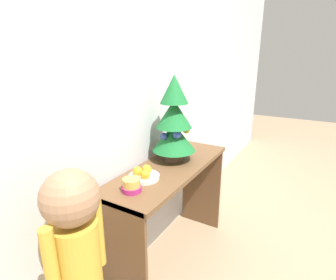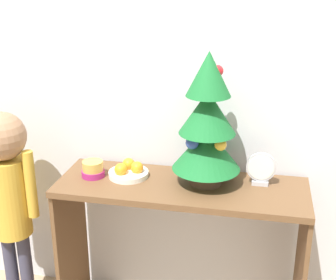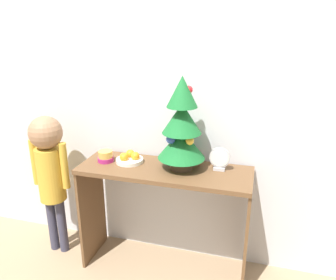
{
  "view_description": "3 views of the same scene",
  "coord_description": "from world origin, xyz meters",
  "px_view_note": "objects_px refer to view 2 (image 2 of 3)",
  "views": [
    {
      "loc": [
        -1.46,
        -0.64,
        1.5
      ],
      "look_at": [
        0.0,
        0.22,
        0.97
      ],
      "focal_mm": 28.0,
      "sensor_mm": 36.0,
      "label": 1
    },
    {
      "loc": [
        0.34,
        -1.71,
        1.73
      ],
      "look_at": [
        -0.06,
        0.19,
        1.01
      ],
      "focal_mm": 50.0,
      "sensor_mm": 36.0,
      "label": 2
    },
    {
      "loc": [
        0.57,
        -1.71,
        1.68
      ],
      "look_at": [
        0.02,
        0.23,
        0.99
      ],
      "focal_mm": 35.0,
      "sensor_mm": 36.0,
      "label": 3
    }
  ],
  "objects_px": {
    "singing_bowl": "(93,169)",
    "desk_clock": "(261,169)",
    "fruit_bowl": "(129,171)",
    "child_figure": "(8,183)",
    "mini_tree": "(207,124)"
  },
  "relations": [
    {
      "from": "singing_bowl",
      "to": "desk_clock",
      "type": "distance_m",
      "value": 0.79
    },
    {
      "from": "fruit_bowl",
      "to": "child_figure",
      "type": "distance_m",
      "value": 0.61
    },
    {
      "from": "desk_clock",
      "to": "fruit_bowl",
      "type": "bearing_deg",
      "value": -176.83
    },
    {
      "from": "mini_tree",
      "to": "fruit_bowl",
      "type": "bearing_deg",
      "value": 179.1
    },
    {
      "from": "desk_clock",
      "to": "child_figure",
      "type": "distance_m",
      "value": 1.23
    },
    {
      "from": "mini_tree",
      "to": "desk_clock",
      "type": "bearing_deg",
      "value": 9.21
    },
    {
      "from": "fruit_bowl",
      "to": "singing_bowl",
      "type": "height_order",
      "value": "singing_bowl"
    },
    {
      "from": "singing_bowl",
      "to": "desk_clock",
      "type": "xyz_separation_m",
      "value": [
        0.78,
        0.07,
        0.04
      ]
    },
    {
      "from": "fruit_bowl",
      "to": "desk_clock",
      "type": "xyz_separation_m",
      "value": [
        0.62,
        0.03,
        0.05
      ]
    },
    {
      "from": "fruit_bowl",
      "to": "singing_bowl",
      "type": "distance_m",
      "value": 0.17
    },
    {
      "from": "mini_tree",
      "to": "child_figure",
      "type": "height_order",
      "value": "mini_tree"
    },
    {
      "from": "mini_tree",
      "to": "fruit_bowl",
      "type": "xyz_separation_m",
      "value": [
        -0.37,
        0.01,
        -0.26
      ]
    },
    {
      "from": "child_figure",
      "to": "singing_bowl",
      "type": "bearing_deg",
      "value": 5.41
    },
    {
      "from": "desk_clock",
      "to": "child_figure",
      "type": "height_order",
      "value": "child_figure"
    },
    {
      "from": "fruit_bowl",
      "to": "mini_tree",
      "type": "bearing_deg",
      "value": -0.9
    }
  ]
}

